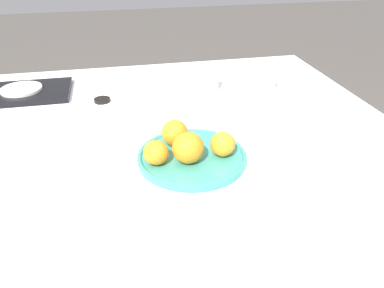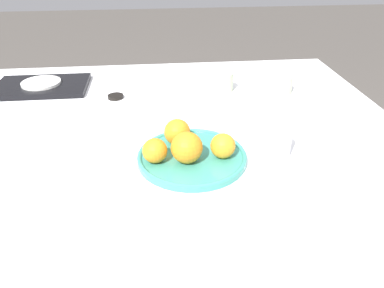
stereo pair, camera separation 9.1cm
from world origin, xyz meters
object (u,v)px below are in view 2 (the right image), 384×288
fruit_platter (192,157)px  napkin (237,108)px  orange_1 (155,151)px  orange_2 (177,132)px  cup_0 (280,84)px  cup_1 (223,82)px  orange_0 (187,148)px  orange_3 (223,146)px  serving_tray (42,86)px  water_glass (278,141)px  side_plate (41,83)px  soy_dish (116,97)px

fruit_platter → napkin: size_ratio=2.31×
orange_1 → orange_2: size_ratio=0.89×
cup_0 → napkin: 0.24m
cup_1 → orange_1: bearing=-118.2°
orange_0 → cup_0: orange_0 is taller
orange_3 → napkin: bearing=71.5°
orange_1 → napkin: 0.44m
orange_0 → serving_tray: size_ratio=0.24×
orange_1 → water_glass: (0.33, 0.01, 0.00)m
orange_2 → napkin: 0.33m
orange_2 → serving_tray: (-0.50, 0.51, -0.04)m
orange_2 → side_plate: 0.71m
serving_tray → side_plate: 0.02m
orange_2 → side_plate: bearing=134.4°
fruit_platter → orange_2: size_ratio=4.00×
orange_2 → soy_dish: orange_2 is taller
orange_0 → soy_dish: 0.53m
water_glass → orange_0: bearing=-175.3°
serving_tray → side_plate: size_ratio=2.35×
orange_0 → side_plate: (-0.52, 0.60, -0.03)m
fruit_platter → orange_1: (-0.10, -0.02, 0.04)m
fruit_platter → napkin: bearing=58.6°
side_plate → serving_tray: bearing=0.0°
orange_0 → water_glass: size_ratio=0.84×
orange_0 → napkin: orange_0 is taller
orange_0 → fruit_platter: bearing=58.5°
side_plate → cup_0: size_ratio=1.66×
fruit_platter → water_glass: (0.23, -0.01, 0.04)m
cup_1 → orange_0: bearing=-110.2°
orange_2 → cup_0: orange_2 is taller
fruit_platter → cup_0: (0.38, 0.44, 0.02)m
orange_1 → cup_0: bearing=43.8°
serving_tray → orange_0: bearing=-49.5°
orange_1 → cup_1: orange_1 is taller
orange_2 → serving_tray: 0.71m
side_plate → soy_dish: size_ratio=2.56×
cup_1 → orange_2: bearing=-116.4°
cup_0 → orange_1: bearing=-136.2°
fruit_platter → side_plate: 0.78m
cup_0 → water_glass: bearing=-108.3°
orange_2 → orange_3: orange_2 is taller
orange_2 → side_plate: orange_2 is taller
cup_1 → soy_dish: size_ratio=1.27×
orange_3 → serving_tray: (-0.61, 0.59, -0.04)m
orange_3 → serving_tray: size_ratio=0.19×
orange_2 → soy_dish: 0.44m
orange_3 → napkin: orange_3 is taller
orange_3 → soy_dish: (-0.32, 0.47, -0.04)m
side_plate → soy_dish: (0.29, -0.12, -0.02)m
water_glass → cup_1: size_ratio=1.34×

